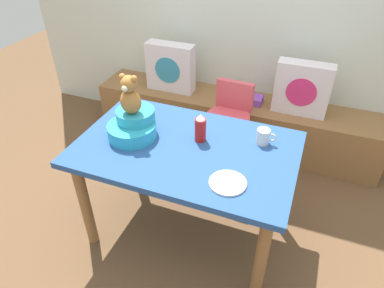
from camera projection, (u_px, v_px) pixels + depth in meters
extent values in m
plane|color=brown|center=(187.00, 228.00, 2.53)|extent=(8.00, 8.00, 0.00)
cube|color=olive|center=(233.00, 121.00, 3.27)|extent=(2.60, 0.44, 0.46)
cube|color=silver|center=(171.00, 67.00, 3.17)|extent=(0.44, 0.14, 0.44)
cylinder|color=teal|center=(167.00, 70.00, 3.12)|extent=(0.24, 0.01, 0.24)
cube|color=silver|center=(302.00, 89.00, 2.83)|extent=(0.44, 0.14, 0.44)
cylinder|color=#E02D72|center=(301.00, 93.00, 2.78)|extent=(0.24, 0.01, 0.24)
cube|color=purple|center=(251.00, 99.00, 3.08)|extent=(0.20, 0.14, 0.06)
cube|color=#264C8C|center=(186.00, 149.00, 2.10)|extent=(1.32, 0.84, 0.04)
cylinder|color=olive|center=(85.00, 204.00, 2.24)|extent=(0.07, 0.07, 0.70)
cylinder|color=olive|center=(261.00, 259.00, 1.90)|extent=(0.07, 0.07, 0.70)
cylinder|color=olive|center=(135.00, 147.00, 2.74)|extent=(0.07, 0.07, 0.70)
cylinder|color=olive|center=(281.00, 183.00, 2.40)|extent=(0.07, 0.07, 0.70)
cylinder|color=#D84C59|center=(228.00, 121.00, 2.75)|extent=(0.34, 0.34, 0.10)
cube|color=#D84C59|center=(235.00, 95.00, 2.76)|extent=(0.30, 0.06, 0.24)
cube|color=white|center=(220.00, 125.00, 2.58)|extent=(0.31, 0.21, 0.02)
cylinder|color=silver|center=(204.00, 155.00, 2.85)|extent=(0.03, 0.03, 0.46)
cylinder|color=silver|center=(238.00, 163.00, 2.77)|extent=(0.03, 0.03, 0.46)
cylinder|color=silver|center=(215.00, 137.00, 3.06)|extent=(0.03, 0.03, 0.46)
cylinder|color=silver|center=(246.00, 144.00, 2.98)|extent=(0.03, 0.03, 0.46)
cylinder|color=#299FBD|center=(132.00, 131.00, 2.15)|extent=(0.30, 0.30, 0.09)
cylinder|color=#299FBD|center=(135.00, 115.00, 2.15)|extent=(0.24, 0.24, 0.07)
ellipsoid|color=#A56E33|center=(130.00, 102.00, 2.05)|extent=(0.13, 0.11, 0.15)
sphere|color=#A56E33|center=(128.00, 84.00, 1.98)|extent=(0.10, 0.10, 0.10)
sphere|color=beige|center=(125.00, 89.00, 1.95)|extent=(0.04, 0.04, 0.04)
sphere|color=#A56E33|center=(122.00, 77.00, 1.97)|extent=(0.04, 0.04, 0.04)
sphere|color=#A56E33|center=(133.00, 79.00, 1.95)|extent=(0.04, 0.04, 0.04)
cylinder|color=red|center=(200.00, 130.00, 2.10)|extent=(0.07, 0.07, 0.15)
cone|color=white|center=(201.00, 117.00, 2.05)|extent=(0.06, 0.06, 0.03)
cylinder|color=silver|center=(263.00, 136.00, 2.09)|extent=(0.08, 0.08, 0.09)
torus|color=silver|center=(272.00, 138.00, 2.08)|extent=(0.06, 0.01, 0.06)
cylinder|color=white|center=(228.00, 183.00, 1.82)|extent=(0.20, 0.20, 0.01)
cube|color=black|center=(145.00, 111.00, 2.42)|extent=(0.11, 0.16, 0.01)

